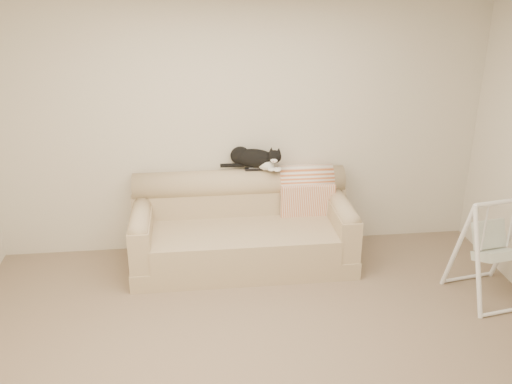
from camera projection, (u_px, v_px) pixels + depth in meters
ground_plane at (266, 361)px, 4.42m from camera, size 5.00×5.00×0.00m
room_shell at (267, 178)px, 3.84m from camera, size 5.04×4.04×2.60m
sofa at (242, 229)px, 5.77m from camera, size 2.20×0.93×0.90m
remote_a at (254, 169)px, 5.79m from camera, size 0.18×0.05×0.03m
remote_b at (272, 169)px, 5.80m from camera, size 0.15×0.16×0.02m
tuxedo_cat at (254, 158)px, 5.77m from camera, size 0.63×0.42×0.25m
throw_blanket at (305, 184)px, 5.91m from camera, size 0.55×0.38×0.58m
baby_swing at (493, 249)px, 5.11m from camera, size 0.68×0.72×0.97m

